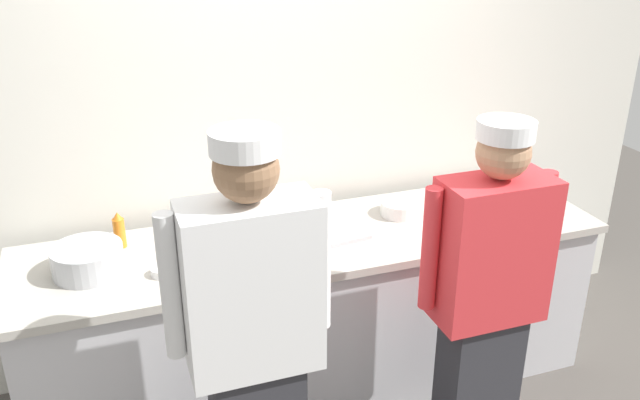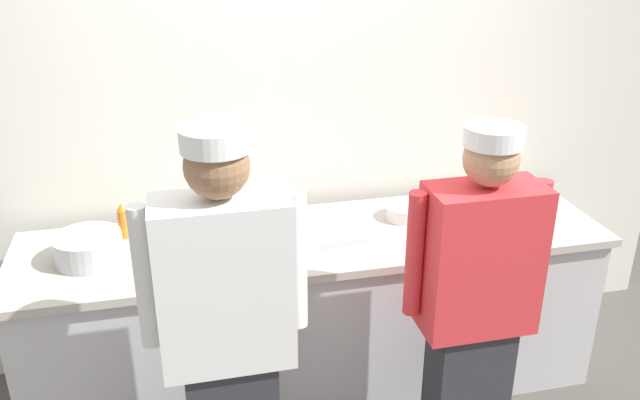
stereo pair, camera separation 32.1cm
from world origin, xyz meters
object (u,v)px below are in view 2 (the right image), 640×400
(chef_center, at_px, (475,305))
(sheet_tray, at_px, (310,236))
(ramekin_yellow_sauce, at_px, (475,224))
(deli_cup, at_px, (450,234))
(squeeze_bottle_primary, at_px, (504,214))
(squeeze_bottle_secondary, at_px, (124,221))
(chef_near_left, at_px, (228,335))
(ramekin_red_sauce, at_px, (239,258))
(plate_stack_front, at_px, (199,261))
(ramekin_orange_sauce, at_px, (158,262))
(mixing_bowl_steel, at_px, (88,248))
(plate_stack_rear, at_px, (406,212))

(chef_center, relative_size, sheet_tray, 3.10)
(sheet_tray, relative_size, ramekin_yellow_sauce, 6.17)
(deli_cup, bearing_deg, squeeze_bottle_primary, 10.80)
(squeeze_bottle_secondary, bearing_deg, chef_near_left, -67.96)
(chef_near_left, distance_m, ramekin_yellow_sauce, 1.49)
(ramekin_red_sauce, bearing_deg, chef_center, -32.31)
(squeeze_bottle_secondary, bearing_deg, plate_stack_front, -48.39)
(squeeze_bottle_secondary, xyz_separation_m, ramekin_yellow_sauce, (1.72, -0.29, -0.07))
(chef_center, xyz_separation_m, plate_stack_front, (-1.08, 0.57, 0.04))
(sheet_tray, xyz_separation_m, ramekin_orange_sauce, (-0.73, -0.12, 0.01))
(chef_near_left, bearing_deg, ramekin_orange_sauce, 110.73)
(sheet_tray, bearing_deg, squeeze_bottle_primary, -8.31)
(sheet_tray, distance_m, squeeze_bottle_primary, 0.97)
(mixing_bowl_steel, relative_size, deli_cup, 3.46)
(plate_stack_rear, distance_m, mixing_bowl_steel, 1.57)
(chef_center, height_order, deli_cup, chef_center)
(plate_stack_rear, height_order, squeeze_bottle_secondary, squeeze_bottle_secondary)
(plate_stack_rear, relative_size, sheet_tray, 0.40)
(ramekin_yellow_sauce, height_order, deli_cup, deli_cup)
(mixing_bowl_steel, bearing_deg, plate_stack_rear, 3.67)
(plate_stack_front, xyz_separation_m, deli_cup, (1.19, -0.04, 0.02))
(plate_stack_front, xyz_separation_m, sheet_tray, (0.54, 0.16, -0.01))
(deli_cup, bearing_deg, chef_near_left, -152.94)
(deli_cup, bearing_deg, ramekin_yellow_sauce, 33.31)
(plate_stack_rear, relative_size, ramekin_orange_sauce, 2.02)
(sheet_tray, height_order, deli_cup, deli_cup)
(chef_center, xyz_separation_m, sheet_tray, (-0.53, 0.73, 0.02))
(ramekin_orange_sauce, bearing_deg, plate_stack_rear, 10.34)
(chef_near_left, distance_m, chef_center, 1.01)
(plate_stack_rear, relative_size, squeeze_bottle_secondary, 1.17)
(mixing_bowl_steel, distance_m, ramekin_red_sauce, 0.69)
(sheet_tray, distance_m, deli_cup, 0.68)
(sheet_tray, xyz_separation_m, squeeze_bottle_secondary, (-0.88, 0.22, 0.07))
(sheet_tray, bearing_deg, chef_near_left, -121.72)
(deli_cup, bearing_deg, sheet_tray, 163.02)
(mixing_bowl_steel, bearing_deg, ramekin_orange_sauce, -23.07)
(plate_stack_front, height_order, plate_stack_rear, plate_stack_rear)
(chef_near_left, relative_size, chef_center, 1.05)
(plate_stack_rear, relative_size, ramekin_red_sauce, 2.30)
(squeeze_bottle_primary, bearing_deg, ramekin_yellow_sauce, 151.87)
(squeeze_bottle_secondary, xyz_separation_m, ramekin_orange_sauce, (0.15, -0.34, -0.07))
(chef_near_left, height_order, plate_stack_rear, chef_near_left)
(ramekin_orange_sauce, bearing_deg, squeeze_bottle_primary, -0.64)
(plate_stack_front, relative_size, mixing_bowl_steel, 0.65)
(plate_stack_rear, relative_size, ramekin_yellow_sauce, 2.45)
(chef_near_left, relative_size, ramekin_red_sauce, 18.88)
(squeeze_bottle_primary, distance_m, deli_cup, 0.32)
(ramekin_yellow_sauce, bearing_deg, ramekin_orange_sauce, -178.34)
(ramekin_yellow_sauce, xyz_separation_m, deli_cup, (-0.19, -0.12, 0.02))
(plate_stack_rear, xyz_separation_m, ramekin_yellow_sauce, (0.30, -0.19, -0.02))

